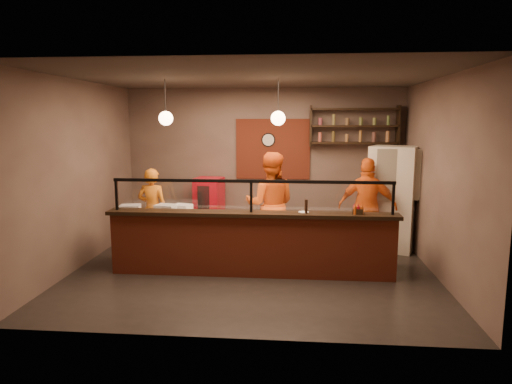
# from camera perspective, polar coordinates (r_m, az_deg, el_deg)

# --- Properties ---
(floor) EXTENTS (6.00, 6.00, 0.00)m
(floor) POSITION_cam_1_polar(r_m,az_deg,el_deg) (7.88, -0.37, -9.66)
(floor) COLOR black
(floor) RESTS_ON ground
(ceiling) EXTENTS (6.00, 6.00, 0.00)m
(ceiling) POSITION_cam_1_polar(r_m,az_deg,el_deg) (7.50, -0.39, 14.18)
(ceiling) COLOR #3D362F
(ceiling) RESTS_ON wall_back
(wall_back) EXTENTS (6.00, 0.00, 6.00)m
(wall_back) POSITION_cam_1_polar(r_m,az_deg,el_deg) (10.01, 0.98, 3.68)
(wall_back) COLOR #6A594E
(wall_back) RESTS_ON floor
(wall_left) EXTENTS (0.00, 5.00, 5.00)m
(wall_left) POSITION_cam_1_polar(r_m,az_deg,el_deg) (8.36, -21.32, 2.05)
(wall_left) COLOR #6A594E
(wall_left) RESTS_ON floor
(wall_right) EXTENTS (0.00, 5.00, 5.00)m
(wall_right) POSITION_cam_1_polar(r_m,az_deg,el_deg) (7.84, 22.03, 1.58)
(wall_right) COLOR #6A594E
(wall_right) RESTS_ON floor
(wall_front) EXTENTS (6.00, 0.00, 6.00)m
(wall_front) POSITION_cam_1_polar(r_m,az_deg,el_deg) (5.07, -3.07, -1.45)
(wall_front) COLOR #6A594E
(wall_front) RESTS_ON floor
(brick_patch) EXTENTS (1.60, 0.04, 1.30)m
(brick_patch) POSITION_cam_1_polar(r_m,az_deg,el_deg) (9.94, 2.13, 5.38)
(brick_patch) COLOR maroon
(brick_patch) RESTS_ON wall_back
(service_counter) EXTENTS (4.60, 0.25, 1.00)m
(service_counter) POSITION_cam_1_polar(r_m,az_deg,el_deg) (7.45, -0.59, -6.75)
(service_counter) COLOR maroon
(service_counter) RESTS_ON floor
(counter_ledge) EXTENTS (4.70, 0.37, 0.06)m
(counter_ledge) POSITION_cam_1_polar(r_m,az_deg,el_deg) (7.33, -0.60, -2.75)
(counter_ledge) COLOR black
(counter_ledge) RESTS_ON service_counter
(worktop_cabinet) EXTENTS (4.60, 0.75, 0.85)m
(worktop_cabinet) POSITION_cam_1_polar(r_m,az_deg,el_deg) (7.95, -0.23, -6.30)
(worktop_cabinet) COLOR gray
(worktop_cabinet) RESTS_ON floor
(worktop) EXTENTS (4.60, 0.75, 0.05)m
(worktop) POSITION_cam_1_polar(r_m,az_deg,el_deg) (7.84, -0.24, -3.13)
(worktop) COLOR white
(worktop) RESTS_ON worktop_cabinet
(sneeze_guard) EXTENTS (4.50, 0.05, 0.52)m
(sneeze_guard) POSITION_cam_1_polar(r_m,az_deg,el_deg) (7.26, -0.60, -0.12)
(sneeze_guard) COLOR white
(sneeze_guard) RESTS_ON counter_ledge
(wall_shelving) EXTENTS (1.84, 0.28, 0.85)m
(wall_shelving) POSITION_cam_1_polar(r_m,az_deg,el_deg) (9.83, 12.15, 8.06)
(wall_shelving) COLOR black
(wall_shelving) RESTS_ON wall_back
(wall_clock) EXTENTS (0.30, 0.04, 0.30)m
(wall_clock) POSITION_cam_1_polar(r_m,az_deg,el_deg) (9.93, 1.55, 6.53)
(wall_clock) COLOR black
(wall_clock) RESTS_ON wall_back
(pendant_left) EXTENTS (0.24, 0.24, 0.77)m
(pendant_left) POSITION_cam_1_polar(r_m,az_deg,el_deg) (7.95, -11.21, 9.04)
(pendant_left) COLOR black
(pendant_left) RESTS_ON ceiling
(pendant_right) EXTENTS (0.24, 0.24, 0.77)m
(pendant_right) POSITION_cam_1_polar(r_m,az_deg,el_deg) (7.65, 2.78, 9.21)
(pendant_right) COLOR black
(pendant_right) RESTS_ON ceiling
(cook_left) EXTENTS (0.62, 0.44, 1.61)m
(cook_left) POSITION_cam_1_polar(r_m,az_deg,el_deg) (9.05, -12.79, -2.17)
(cook_left) COLOR orange
(cook_left) RESTS_ON floor
(cook_mid) EXTENTS (0.95, 0.75, 1.94)m
(cook_mid) POSITION_cam_1_polar(r_m,az_deg,el_deg) (8.47, 1.81, -1.56)
(cook_mid) COLOR #DA5414
(cook_mid) RESTS_ON floor
(cook_right) EXTENTS (1.13, 0.62, 1.83)m
(cook_right) POSITION_cam_1_polar(r_m,az_deg,el_deg) (8.79, 13.76, -1.80)
(cook_right) COLOR orange
(cook_right) RESTS_ON floor
(fridge) EXTENTS (1.08, 1.05, 2.03)m
(fridge) POSITION_cam_1_polar(r_m,az_deg,el_deg) (9.30, 16.73, -0.74)
(fridge) COLOR beige
(fridge) RESTS_ON floor
(red_cooler) EXTENTS (0.64, 0.60, 1.30)m
(red_cooler) POSITION_cam_1_polar(r_m,az_deg,el_deg) (9.95, -5.87, -1.93)
(red_cooler) COLOR #B50C1B
(red_cooler) RESTS_ON floor
(pizza_dough) EXTENTS (0.60, 0.60, 0.01)m
(pizza_dough) POSITION_cam_1_polar(r_m,az_deg,el_deg) (7.78, 5.91, -3.04)
(pizza_dough) COLOR white
(pizza_dough) RESTS_ON worktop
(prep_tub_a) EXTENTS (0.39, 0.34, 0.17)m
(prep_tub_a) POSITION_cam_1_polar(r_m,az_deg,el_deg) (8.07, -11.15, -2.15)
(prep_tub_a) COLOR silver
(prep_tub_a) RESTS_ON worktop
(prep_tub_b) EXTENTS (0.37, 0.33, 0.16)m
(prep_tub_b) POSITION_cam_1_polar(r_m,az_deg,el_deg) (8.13, -9.23, -2.08)
(prep_tub_b) COLOR silver
(prep_tub_b) RESTS_ON worktop
(prep_tub_c) EXTENTS (0.38, 0.32, 0.17)m
(prep_tub_c) POSITION_cam_1_polar(r_m,az_deg,el_deg) (8.20, -15.46, -2.15)
(prep_tub_c) COLOR silver
(prep_tub_c) RESTS_ON worktop
(rolling_pin) EXTENTS (0.37, 0.28, 0.07)m
(rolling_pin) POSITION_cam_1_polar(r_m,az_deg,el_deg) (7.96, -6.15, -2.58)
(rolling_pin) COLOR gold
(rolling_pin) RESTS_ON worktop
(condiment_caddy) EXTENTS (0.18, 0.16, 0.09)m
(condiment_caddy) POSITION_cam_1_polar(r_m,az_deg,el_deg) (7.34, 12.64, -2.36)
(condiment_caddy) COLOR black
(condiment_caddy) RESTS_ON counter_ledge
(pepper_mill) EXTENTS (0.06, 0.06, 0.22)m
(pepper_mill) POSITION_cam_1_polar(r_m,az_deg,el_deg) (7.26, 6.29, -1.80)
(pepper_mill) COLOR black
(pepper_mill) RESTS_ON counter_ledge
(small_plate) EXTENTS (0.21, 0.21, 0.01)m
(small_plate) POSITION_cam_1_polar(r_m,az_deg,el_deg) (7.33, 5.98, -2.51)
(small_plate) COLOR white
(small_plate) RESTS_ON counter_ledge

